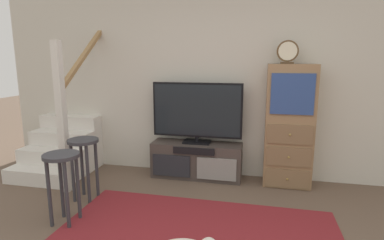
# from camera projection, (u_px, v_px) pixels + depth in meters

# --- Properties ---
(back_wall) EXTENTS (6.40, 0.12, 2.70)m
(back_wall) POSITION_uv_depth(u_px,v_px,m) (223.00, 77.00, 4.19)
(back_wall) COLOR beige
(back_wall) RESTS_ON ground_plane
(media_console) EXTENTS (1.21, 0.38, 0.48)m
(media_console) POSITION_uv_depth(u_px,v_px,m) (196.00, 160.00, 4.22)
(media_console) COLOR #423833
(media_console) RESTS_ON ground_plane
(television) EXTENTS (1.20, 0.22, 0.81)m
(television) POSITION_uv_depth(u_px,v_px,m) (197.00, 111.00, 4.11)
(television) COLOR black
(television) RESTS_ON media_console
(side_cabinet) EXTENTS (0.58, 0.38, 1.53)m
(side_cabinet) POSITION_uv_depth(u_px,v_px,m) (289.00, 126.00, 3.87)
(side_cabinet) COLOR #93704C
(side_cabinet) RESTS_ON ground_plane
(desk_clock) EXTENTS (0.25, 0.08, 0.28)m
(desk_clock) POSITION_uv_depth(u_px,v_px,m) (288.00, 52.00, 3.70)
(desk_clock) COLOR #4C3823
(desk_clock) RESTS_ON side_cabinet
(staircase) EXTENTS (1.00, 1.36, 2.20)m
(staircase) POSITION_uv_depth(u_px,v_px,m) (69.00, 142.00, 4.62)
(staircase) COLOR silver
(staircase) RESTS_ON ground_plane
(bar_stool_near) EXTENTS (0.34, 0.34, 0.71)m
(bar_stool_near) POSITION_uv_depth(u_px,v_px,m) (62.00, 172.00, 2.98)
(bar_stool_near) COLOR #333338
(bar_stool_near) RESTS_ON ground_plane
(bar_stool_far) EXTENTS (0.34, 0.34, 0.71)m
(bar_stool_far) POSITION_uv_depth(u_px,v_px,m) (84.00, 155.00, 3.50)
(bar_stool_far) COLOR #333338
(bar_stool_far) RESTS_ON ground_plane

